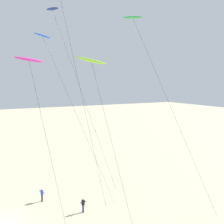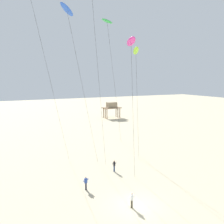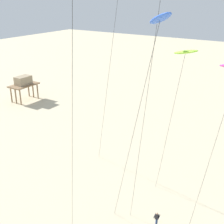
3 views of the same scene
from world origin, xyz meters
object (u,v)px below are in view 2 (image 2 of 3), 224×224
kite_green (107,23)px  stilt_house (112,106)px  kite_flyer_nearest (86,183)px  kite_lime (136,52)px  kite_blue (67,12)px  kite_flyer_furthest (132,200)px  kite_magenta (131,43)px  kite_flyer_middle (114,166)px

kite_green → stilt_house: size_ratio=3.70×
kite_flyer_nearest → kite_lime: bearing=19.0°
kite_blue → kite_flyer_furthest: size_ratio=12.66×
kite_magenta → kite_blue: bearing=151.1°
kite_blue → kite_flyer_nearest: bearing=-38.1°
kite_lime → stilt_house: (15.83, 40.62, -12.96)m
kite_magenta → stilt_house: size_ratio=2.93×
kite_magenta → kite_flyer_middle: size_ratio=10.61×
kite_blue → kite_magenta: bearing=-28.9°
kite_lime → kite_flyer_nearest: 18.45m
kite_flyer_middle → kite_flyer_furthest: 9.16m
kite_lime → kite_magenta: bearing=-126.6°
kite_green → kite_magenta: (-2.33, -11.24, -4.70)m
stilt_house → kite_magenta: bearing=-113.3°
kite_magenta → kite_flyer_furthest: 16.66m
kite_lime → kite_flyer_nearest: kite_lime is taller
kite_magenta → kite_flyer_furthest: size_ratio=10.61×
kite_green → kite_flyer_nearest: size_ratio=13.40×
kite_green → kite_blue: size_ratio=1.06×
kite_flyer_furthest → stilt_house: bearing=66.5°
kite_green → kite_flyer_middle: kite_green is taller
kite_blue → kite_flyer_furthest: 21.05m
kite_flyer_furthest → stilt_house: (21.38, 49.19, 3.11)m
kite_lime → kite_blue: bearing=-169.3°
kite_flyer_nearest → kite_flyer_furthest: same height
kite_green → kite_blue: kite_green is taller
kite_blue → stilt_house: size_ratio=3.49×
kite_flyer_middle → kite_blue: bearing=-162.3°
kite_magenta → kite_flyer_middle: (0.71, 5.51, -16.24)m
kite_blue → kite_flyer_middle: 20.72m
kite_green → kite_flyer_nearest: (-7.02, -8.96, -20.94)m
kite_magenta → kite_flyer_furthest: kite_magenta is taller
kite_lime → kite_flyer_nearest: bearing=-161.0°
kite_lime → kite_green: bearing=104.6°
kite_blue → kite_flyer_nearest: size_ratio=12.66×
kite_flyer_middle → kite_flyer_nearest: bearing=-149.1°
kite_lime → kite_green: kite_green is taller
kite_green → kite_flyer_nearest: kite_green is taller
kite_lime → kite_green: size_ratio=0.79×
kite_blue → stilt_house: (25.78, 42.51, -16.36)m
kite_lime → kite_green: 7.89m
stilt_house → kite_flyer_middle: bearing=-115.2°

